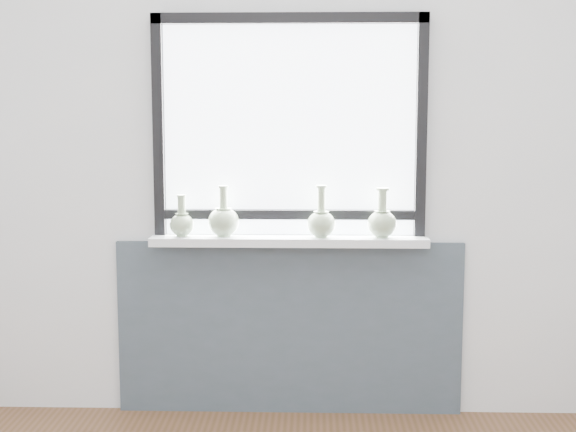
{
  "coord_description": "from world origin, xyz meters",
  "views": [
    {
      "loc": [
        0.11,
        -2.07,
        1.5
      ],
      "look_at": [
        0.0,
        1.55,
        1.02
      ],
      "focal_mm": 50.0,
      "sensor_mm": 36.0,
      "label": 1
    }
  ],
  "objects_px": {
    "vase_a": "(182,223)",
    "vase_b": "(224,220)",
    "windowsill": "(289,241)",
    "vase_c": "(321,222)",
    "vase_d": "(382,221)"
  },
  "relations": [
    {
      "from": "windowsill",
      "to": "vase_c",
      "type": "distance_m",
      "value": 0.18
    },
    {
      "from": "vase_b",
      "to": "vase_d",
      "type": "xyz_separation_m",
      "value": [
        0.75,
        -0.01,
        -0.0
      ]
    },
    {
      "from": "windowsill",
      "to": "vase_d",
      "type": "bearing_deg",
      "value": -1.74
    },
    {
      "from": "vase_a",
      "to": "vase_c",
      "type": "xyz_separation_m",
      "value": [
        0.67,
        -0.01,
        0.01
      ]
    },
    {
      "from": "vase_b",
      "to": "vase_c",
      "type": "relative_size",
      "value": 0.98
    },
    {
      "from": "windowsill",
      "to": "vase_d",
      "type": "relative_size",
      "value": 5.59
    },
    {
      "from": "windowsill",
      "to": "vase_b",
      "type": "relative_size",
      "value": 5.43
    },
    {
      "from": "vase_a",
      "to": "vase_d",
      "type": "bearing_deg",
      "value": -0.4
    },
    {
      "from": "vase_b",
      "to": "vase_c",
      "type": "xyz_separation_m",
      "value": [
        0.47,
        -0.02,
        -0.0
      ]
    },
    {
      "from": "vase_a",
      "to": "vase_d",
      "type": "relative_size",
      "value": 0.85
    },
    {
      "from": "windowsill",
      "to": "vase_b",
      "type": "bearing_deg",
      "value": -179.83
    },
    {
      "from": "vase_b",
      "to": "windowsill",
      "type": "bearing_deg",
      "value": 0.17
    },
    {
      "from": "vase_b",
      "to": "vase_d",
      "type": "bearing_deg",
      "value": -0.95
    },
    {
      "from": "vase_a",
      "to": "vase_b",
      "type": "xyz_separation_m",
      "value": [
        0.2,
        0.01,
        0.01
      ]
    },
    {
      "from": "vase_c",
      "to": "vase_d",
      "type": "xyz_separation_m",
      "value": [
        0.29,
        0.01,
        0.0
      ]
    }
  ]
}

